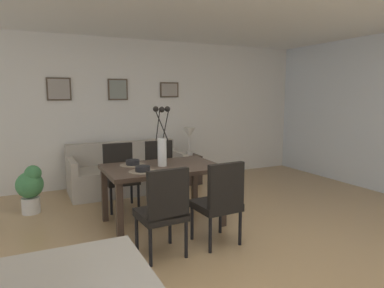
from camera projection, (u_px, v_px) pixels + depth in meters
The scene contains 19 objects.
ground_plane at pixel (212, 253), 3.55m from camera, with size 9.00×9.00×0.00m, color tan.
back_wall_panel at pixel (127, 112), 6.27m from camera, with size 9.00×0.10×2.60m, color white.
dining_table at pixel (162, 173), 4.28m from camera, with size 1.40×0.92×0.74m.
dining_chair_near_left at pixel (164, 208), 3.38m from camera, with size 0.46×0.46×0.92m.
dining_chair_near_right at pixel (120, 173), 4.92m from camera, with size 0.45×0.45×0.92m.
dining_chair_far_left at pixel (220, 199), 3.67m from camera, with size 0.47×0.47×0.92m.
dining_chair_far_right at pixel (161, 169), 5.19m from camera, with size 0.45×0.45×0.92m.
centerpiece_vase at pixel (162, 143), 4.23m from camera, with size 0.21×0.23×0.73m.
placemat_near_left at pixel (143, 171), 3.95m from camera, with size 0.32×0.32×0.01m, color #7F705B.
bowl_near_left at pixel (143, 168), 3.94m from camera, with size 0.17×0.17×0.07m.
placemat_near_right at pixel (133, 165), 4.31m from camera, with size 0.32×0.32×0.01m, color #7F705B.
bowl_near_right at pixel (133, 162), 4.31m from camera, with size 0.17×0.17×0.07m.
sofa at pixel (127, 174), 5.85m from camera, with size 1.89×0.84×0.80m.
side_table at pixel (189, 169), 6.31m from camera, with size 0.36×0.36×0.52m, color #33261E.
table_lamp at pixel (189, 135), 6.22m from camera, with size 0.22×0.22×0.51m.
framed_picture_left at pixel (59, 89), 5.66m from camera, with size 0.38×0.03×0.37m.
framed_picture_center at pixel (118, 89), 6.08m from camera, with size 0.35×0.03×0.37m.
framed_picture_right at pixel (169, 90), 6.50m from camera, with size 0.37×0.03×0.28m.
potted_plant at pixel (30, 187), 4.69m from camera, with size 0.36×0.36×0.67m.
Camera 1 is at (-1.63, -2.94, 1.61)m, focal length 32.27 mm.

